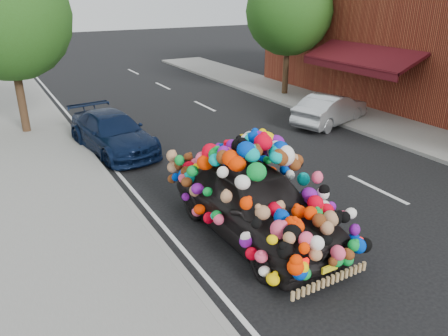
# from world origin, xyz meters

# --- Properties ---
(ground) EXTENTS (100.00, 100.00, 0.00)m
(ground) POSITION_xyz_m (0.00, 0.00, 0.00)
(ground) COLOR black
(ground) RESTS_ON ground
(sidewalk) EXTENTS (4.00, 60.00, 0.12)m
(sidewalk) POSITION_xyz_m (-4.30, 0.00, 0.06)
(sidewalk) COLOR gray
(sidewalk) RESTS_ON ground
(kerb) EXTENTS (0.15, 60.00, 0.13)m
(kerb) POSITION_xyz_m (-2.35, 0.00, 0.07)
(kerb) COLOR gray
(kerb) RESTS_ON ground
(footpath_far) EXTENTS (3.00, 40.00, 0.12)m
(footpath_far) POSITION_xyz_m (8.20, 3.00, 0.06)
(footpath_far) COLOR gray
(footpath_far) RESTS_ON ground
(lane_markings) EXTENTS (6.00, 50.00, 0.01)m
(lane_markings) POSITION_xyz_m (3.60, 0.00, 0.01)
(lane_markings) COLOR silver
(lane_markings) RESTS_ON ground
(tree_near_sidewalk) EXTENTS (4.20, 4.20, 6.13)m
(tree_near_sidewalk) POSITION_xyz_m (-3.80, 9.50, 4.02)
(tree_near_sidewalk) COLOR #332114
(tree_near_sidewalk) RESTS_ON ground
(tree_far_b) EXTENTS (4.00, 4.00, 5.90)m
(tree_far_b) POSITION_xyz_m (8.00, 10.00, 3.89)
(tree_far_b) COLOR #332114
(tree_far_b) RESTS_ON ground
(plush_art_car) EXTENTS (2.29, 4.73, 2.17)m
(plush_art_car) POSITION_xyz_m (-0.42, -0.30, 1.12)
(plush_art_car) COLOR black
(plush_art_car) RESTS_ON ground
(navy_sedan) EXTENTS (2.25, 4.37, 1.21)m
(navy_sedan) POSITION_xyz_m (-1.55, 6.26, 0.61)
(navy_sedan) COLOR black
(navy_sedan) RESTS_ON ground
(silver_hatchback) EXTENTS (3.81, 2.28, 1.18)m
(silver_hatchback) POSITION_xyz_m (6.55, 5.13, 0.59)
(silver_hatchback) COLOR #B1B3B8
(silver_hatchback) RESTS_ON ground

